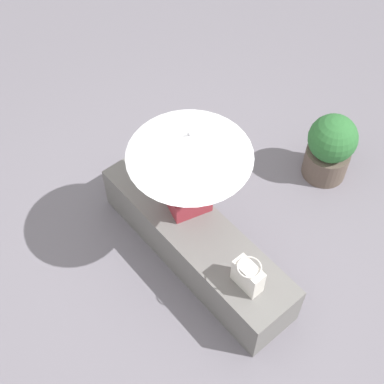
% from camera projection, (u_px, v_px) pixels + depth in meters
% --- Properties ---
extents(ground_plane, '(14.00, 14.00, 0.00)m').
position_uv_depth(ground_plane, '(196.00, 256.00, 5.05)').
color(ground_plane, slate).
extents(stone_bench, '(2.06, 0.53, 0.47)m').
position_uv_depth(stone_bench, '(196.00, 242.00, 4.86)').
color(stone_bench, slate).
rests_on(stone_bench, ground).
extents(person_seated, '(0.36, 0.51, 0.90)m').
position_uv_depth(person_seated, '(188.00, 178.00, 4.50)').
color(person_seated, '#992D38').
rests_on(person_seated, stone_bench).
extents(parasol, '(0.98, 0.98, 1.04)m').
position_uv_depth(parasol, '(190.00, 145.00, 4.03)').
color(parasol, '#B7B7BC').
rests_on(parasol, stone_bench).
extents(handbag_black, '(0.26, 0.19, 0.28)m').
position_uv_depth(handbag_black, '(248.00, 276.00, 4.24)').
color(handbag_black, silver).
rests_on(handbag_black, stone_bench).
extents(planter_near, '(0.48, 0.48, 0.75)m').
position_uv_depth(planter_near, '(330.00, 147.00, 5.35)').
color(planter_near, brown).
rests_on(planter_near, ground).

